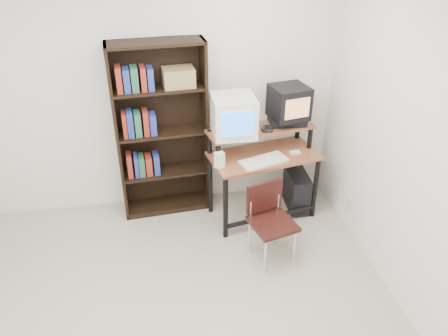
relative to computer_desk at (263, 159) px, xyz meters
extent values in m
cube|color=white|center=(-1.16, 0.46, 0.63)|extent=(4.00, 0.01, 2.60)
cube|color=white|center=(0.84, -1.54, 0.63)|extent=(0.01, 4.00, 2.60)
cube|color=#955331|center=(0.00, -0.02, 0.05)|extent=(1.17, 0.74, 0.03)
cube|color=#955331|center=(-0.02, 0.09, 0.30)|extent=(1.13, 0.52, 0.02)
cylinder|color=black|center=(-0.45, -0.34, -0.31)|extent=(0.05, 0.05, 0.72)
cylinder|color=black|center=(0.54, -0.15, -0.31)|extent=(0.05, 0.05, 0.72)
cylinder|color=black|center=(-0.53, 0.12, -0.18)|extent=(0.05, 0.05, 0.98)
cylinder|color=black|center=(0.45, 0.30, -0.18)|extent=(0.05, 0.05, 0.98)
cylinder|color=black|center=(0.05, -0.25, -0.55)|extent=(1.00, 0.24, 0.05)
cube|color=white|center=(-0.31, 0.04, 0.49)|extent=(0.41, 0.41, 0.39)
cube|color=blue|center=(-0.31, -0.17, 0.49)|extent=(0.31, 0.01, 0.24)
cube|color=black|center=(0.28, 0.16, 0.34)|extent=(0.37, 0.28, 0.08)
cube|color=black|center=(0.28, 0.15, 0.54)|extent=(0.41, 0.40, 0.33)
cube|color=tan|center=(0.31, -0.02, 0.54)|extent=(0.26, 0.06, 0.20)
cylinder|color=#26262B|center=(0.03, 0.02, 0.32)|extent=(0.14, 0.14, 0.05)
cube|color=white|center=(-0.04, -0.16, 0.06)|extent=(0.51, 0.34, 0.03)
cube|color=black|center=(0.32, -0.05, 0.05)|extent=(0.27, 0.25, 0.01)
cube|color=white|center=(0.32, -0.05, 0.07)|extent=(0.11, 0.07, 0.03)
cube|color=white|center=(-0.48, -0.18, 0.13)|extent=(0.10, 0.10, 0.17)
cube|color=black|center=(0.42, 0.06, -0.46)|extent=(0.22, 0.46, 0.42)
cube|color=black|center=(-0.08, -0.72, -0.27)|extent=(0.46, 0.46, 0.04)
cube|color=black|center=(-0.12, -0.56, -0.07)|extent=(0.36, 0.12, 0.31)
cylinder|color=silver|center=(-0.19, -0.91, -0.48)|extent=(0.02, 0.02, 0.38)
cylinder|color=silver|center=(0.11, -0.83, -0.48)|extent=(0.02, 0.02, 0.38)
cylinder|color=silver|center=(-0.26, -0.62, -0.48)|extent=(0.02, 0.02, 0.38)
cylinder|color=silver|center=(0.03, -0.54, -0.48)|extent=(0.02, 0.02, 0.38)
cube|color=black|center=(-1.44, 0.25, 0.25)|extent=(0.05, 0.31, 1.84)
cube|color=black|center=(-0.55, 0.32, 0.25)|extent=(0.05, 0.31, 1.84)
cube|color=black|center=(-1.01, 0.43, 0.25)|extent=(0.92, 0.09, 1.84)
cube|color=black|center=(-1.00, 0.29, 1.15)|extent=(0.94, 0.38, 0.03)
cube|color=black|center=(-1.00, 0.29, -0.64)|extent=(0.94, 0.38, 0.06)
cube|color=black|center=(-1.00, 0.29, -0.21)|extent=(0.88, 0.35, 0.03)
cube|color=black|center=(-1.00, 0.29, 0.25)|extent=(0.88, 0.35, 0.02)
cube|color=black|center=(-1.00, 0.29, 0.71)|extent=(0.88, 0.35, 0.02)
cube|color=olive|center=(-0.80, 0.30, 0.81)|extent=(0.32, 0.25, 0.18)
cube|color=beige|center=(0.82, -0.39, -0.37)|extent=(0.02, 0.08, 0.12)
camera|label=1|loc=(-1.05, -3.77, 2.18)|focal=35.00mm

